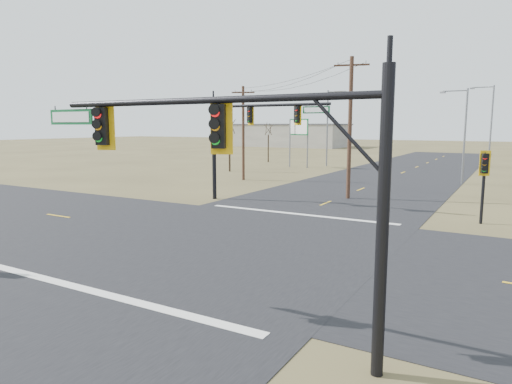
# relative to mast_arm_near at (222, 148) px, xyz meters

# --- Properties ---
(ground) EXTENTS (320.00, 320.00, 0.00)m
(ground) POSITION_rel_mast_arm_near_xyz_m (-4.94, 7.85, -4.72)
(ground) COLOR brown
(ground) RESTS_ON ground
(road_ew) EXTENTS (160.00, 14.00, 0.02)m
(road_ew) POSITION_rel_mast_arm_near_xyz_m (-4.94, 7.85, -4.71)
(road_ew) COLOR black
(road_ew) RESTS_ON ground
(road_ns) EXTENTS (14.00, 160.00, 0.02)m
(road_ns) POSITION_rel_mast_arm_near_xyz_m (-4.94, 7.85, -4.71)
(road_ns) COLOR black
(road_ns) RESTS_ON ground
(stop_bar_near) EXTENTS (12.00, 0.40, 0.01)m
(stop_bar_near) POSITION_rel_mast_arm_near_xyz_m (-4.94, 0.35, -4.69)
(stop_bar_near) COLOR silver
(stop_bar_near) RESTS_ON road_ns
(stop_bar_far) EXTENTS (12.00, 0.40, 0.01)m
(stop_bar_far) POSITION_rel_mast_arm_near_xyz_m (-4.94, 15.35, -4.69)
(stop_bar_far) COLOR silver
(stop_bar_far) RESTS_ON road_ns
(mast_arm_near) EXTENTS (10.33, 0.58, 6.46)m
(mast_arm_near) POSITION_rel_mast_arm_near_xyz_m (0.00, 0.00, 0.00)
(mast_arm_near) COLOR black
(mast_arm_near) RESTS_ON ground
(mast_arm_far) EXTENTS (8.89, 0.53, 7.20)m
(mast_arm_far) POSITION_rel_mast_arm_near_xyz_m (-9.76, 17.75, 0.47)
(mast_arm_far) COLOR black
(mast_arm_far) RESTS_ON ground
(pedestal_signal_ne) EXTENTS (0.67, 0.59, 3.99)m
(pedestal_signal_ne) POSITION_rel_mast_arm_near_xyz_m (4.73, 17.78, -1.77)
(pedestal_signal_ne) COLOR black
(pedestal_signal_ne) RESTS_ON ground
(utility_pole_near) EXTENTS (2.42, 0.70, 10.08)m
(utility_pole_near) POSITION_rel_mast_arm_near_xyz_m (-4.34, 22.71, 0.49)
(utility_pole_near) COLOR #4D2F21
(utility_pole_near) RESTS_ON ground
(utility_pole_far) EXTENTS (2.06, 1.03, 9.03)m
(utility_pole_far) POSITION_rel_mast_arm_near_xyz_m (-17.03, 28.85, -0.02)
(utility_pole_far) COLOR #4D2F21
(utility_pole_far) RESTS_ON ground
(highway_sign) EXTENTS (3.07, 1.29, 6.14)m
(highway_sign) POSITION_rel_mast_arm_near_xyz_m (-18.03, 43.97, -0.39)
(highway_sign) COLOR slate
(highway_sign) RESTS_ON ground
(streetlight_a) EXTENTS (2.40, 0.36, 8.56)m
(streetlight_a) POSITION_rel_mast_arm_near_xyz_m (1.79, 35.83, 0.08)
(streetlight_a) COLOR slate
(streetlight_a) RESTS_ON ground
(streetlight_b) EXTENTS (2.88, 0.31, 10.35)m
(streetlight_b) POSITION_rel_mast_arm_near_xyz_m (2.80, 56.71, 1.09)
(streetlight_b) COLOR slate
(streetlight_b) RESTS_ON ground
(streetlight_c) EXTENTS (2.73, 0.28, 9.82)m
(streetlight_c) POSITION_rel_mast_arm_near_xyz_m (-15.39, 47.55, 0.79)
(streetlight_c) COLOR slate
(streetlight_c) RESTS_ON ground
(bare_tree_a) EXTENTS (2.88, 2.88, 6.88)m
(bare_tree_a) POSITION_rel_mast_arm_near_xyz_m (-22.82, 35.26, 0.72)
(bare_tree_a) COLOR black
(bare_tree_a) RESTS_ON ground
(bare_tree_b) EXTENTS (3.06, 3.06, 6.11)m
(bare_tree_b) POSITION_rel_mast_arm_near_xyz_m (-25.56, 49.82, 0.16)
(bare_tree_b) COLOR black
(bare_tree_b) RESTS_ON ground
(warehouse_left) EXTENTS (28.00, 14.00, 5.50)m
(warehouse_left) POSITION_rel_mast_arm_near_xyz_m (-44.94, 97.85, -1.97)
(warehouse_left) COLOR #ABA597
(warehouse_left) RESTS_ON ground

